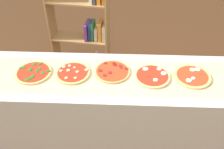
{
  "coord_description": "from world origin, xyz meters",
  "views": [
    {
      "loc": [
        0.06,
        -1.6,
        2.3
      ],
      "look_at": [
        0.0,
        0.0,
        0.94
      ],
      "focal_mm": 41.1,
      "sensor_mm": 36.0,
      "label": 1
    }
  ],
  "objects_px": {
    "pizza_mozzarella_3": "(152,76)",
    "pizza_mozzarella_4": "(192,76)",
    "bookshelf": "(87,25)",
    "pizza_spinach_0": "(33,73)",
    "pizza_mushroom_1": "(73,73)",
    "pizza_pepperoni_2": "(112,71)"
  },
  "relations": [
    {
      "from": "pizza_mushroom_1",
      "to": "pizza_mozzarella_3",
      "type": "distance_m",
      "value": 0.66
    },
    {
      "from": "pizza_spinach_0",
      "to": "pizza_mozzarella_3",
      "type": "xyz_separation_m",
      "value": [
        0.99,
        -0.01,
        0.0
      ]
    },
    {
      "from": "pizza_spinach_0",
      "to": "pizza_mushroom_1",
      "type": "relative_size",
      "value": 1.03
    },
    {
      "from": "pizza_mushroom_1",
      "to": "pizza_mozzarella_3",
      "type": "height_order",
      "value": "pizza_mozzarella_3"
    },
    {
      "from": "pizza_pepperoni_2",
      "to": "pizza_mozzarella_3",
      "type": "xyz_separation_m",
      "value": [
        0.33,
        -0.05,
        0.0
      ]
    },
    {
      "from": "pizza_spinach_0",
      "to": "pizza_pepperoni_2",
      "type": "height_order",
      "value": "pizza_spinach_0"
    },
    {
      "from": "pizza_spinach_0",
      "to": "pizza_pepperoni_2",
      "type": "relative_size",
      "value": 1.01
    },
    {
      "from": "pizza_mozzarella_3",
      "to": "pizza_mozzarella_4",
      "type": "height_order",
      "value": "pizza_mozzarella_3"
    },
    {
      "from": "pizza_mushroom_1",
      "to": "pizza_pepperoni_2",
      "type": "distance_m",
      "value": 0.33
    },
    {
      "from": "pizza_mozzarella_3",
      "to": "pizza_mozzarella_4",
      "type": "relative_size",
      "value": 0.97
    },
    {
      "from": "pizza_spinach_0",
      "to": "bookshelf",
      "type": "height_order",
      "value": "bookshelf"
    },
    {
      "from": "pizza_mushroom_1",
      "to": "pizza_mozzarella_4",
      "type": "height_order",
      "value": "pizza_mushroom_1"
    },
    {
      "from": "bookshelf",
      "to": "pizza_spinach_0",
      "type": "bearing_deg",
      "value": -103.86
    },
    {
      "from": "pizza_mushroom_1",
      "to": "pizza_pepperoni_2",
      "type": "height_order",
      "value": "pizza_mushroom_1"
    },
    {
      "from": "pizza_mushroom_1",
      "to": "pizza_pepperoni_2",
      "type": "xyz_separation_m",
      "value": [
        0.33,
        0.03,
        -0.0
      ]
    },
    {
      "from": "pizza_spinach_0",
      "to": "pizza_mozzarella_3",
      "type": "bearing_deg",
      "value": -0.38
    },
    {
      "from": "pizza_mushroom_1",
      "to": "bookshelf",
      "type": "xyz_separation_m",
      "value": [
        -0.03,
        1.18,
        -0.22
      ]
    },
    {
      "from": "pizza_spinach_0",
      "to": "bookshelf",
      "type": "xyz_separation_m",
      "value": [
        0.29,
        1.19,
        -0.22
      ]
    },
    {
      "from": "pizza_mozzarella_4",
      "to": "pizza_spinach_0",
      "type": "bearing_deg",
      "value": -179.75
    },
    {
      "from": "pizza_pepperoni_2",
      "to": "pizza_mushroom_1",
      "type": "bearing_deg",
      "value": -174.39
    },
    {
      "from": "pizza_mushroom_1",
      "to": "pizza_mozzarella_3",
      "type": "xyz_separation_m",
      "value": [
        0.66,
        -0.02,
        0.0
      ]
    },
    {
      "from": "pizza_mozzarella_3",
      "to": "bookshelf",
      "type": "relative_size",
      "value": 0.19
    }
  ]
}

